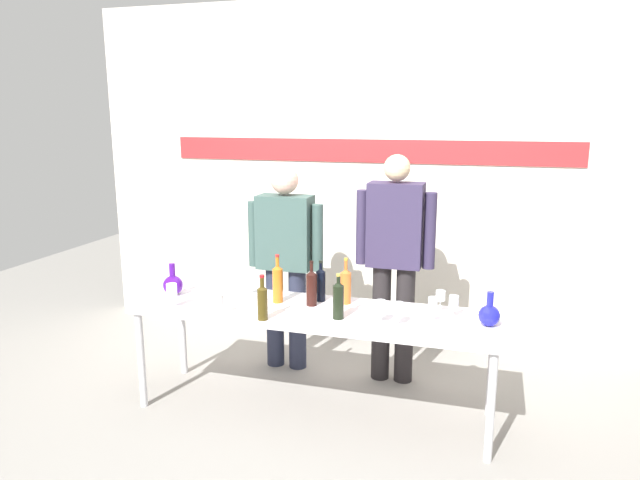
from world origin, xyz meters
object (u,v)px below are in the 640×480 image
wine_bottle_0 (312,287)px  wine_glass_right_0 (433,305)px  decanter_blue_left (173,284)px  wine_glass_right_3 (454,302)px  wine_bottle_5 (262,301)px  decanter_blue_right (489,315)px  wine_glass_left_0 (172,291)px  wine_glass_left_1 (218,300)px  display_table (314,317)px  wine_bottle_3 (338,299)px  wine_bottle_4 (278,283)px  wine_glass_right_2 (399,309)px  wine_glass_right_1 (441,296)px  wine_bottle_2 (321,284)px  wine_glass_left_2 (249,281)px  wine_bottle_1 (346,285)px  wine_glass_right_4 (381,307)px  presenter_right (395,255)px  presenter_left (285,254)px

wine_bottle_0 → wine_glass_right_0: (0.83, -0.12, -0.01)m
decanter_blue_left → wine_glass_right_3: size_ratio=1.64×
wine_bottle_5 → decanter_blue_right: bearing=12.1°
wine_glass_left_0 → wine_glass_left_1: wine_glass_left_0 is taller
display_table → wine_bottle_3: wine_bottle_3 is taller
wine_bottle_4 → wine_glass_right_2: wine_bottle_4 is taller
wine_glass_left_1 → wine_glass_right_1: 1.45m
wine_bottle_3 → wine_glass_left_0: bearing=-174.6°
decanter_blue_right → wine_glass_right_2: size_ratio=1.52×
decanter_blue_left → wine_bottle_2: 1.07m
wine_bottle_5 → wine_glass_left_2: (-0.30, 0.46, -0.02)m
display_table → wine_bottle_2: (-0.01, 0.19, 0.18)m
wine_bottle_4 → wine_glass_left_2: bearing=157.7°
wine_bottle_5 → wine_glass_right_1: (1.07, 0.47, -0.02)m
wine_bottle_1 → wine_glass_right_4: size_ratio=2.20×
wine_glass_right_0 → wine_bottle_4: bearing=173.9°
wine_glass_right_4 → wine_bottle_5: bearing=-167.6°
decanter_blue_left → wine_bottle_3: 1.28m
wine_bottle_5 → wine_glass_right_0: (1.04, 0.24, -0.00)m
display_table → wine_glass_right_0: bearing=-2.6°
display_table → wine_bottle_3: bearing=-30.6°
wine_glass_left_0 → wine_glass_right_0: (1.71, 0.19, 0.00)m
decanter_blue_left → presenter_right: (1.50, 0.62, 0.17)m
decanter_blue_right → wine_bottle_5: wine_bottle_5 is taller
decanter_blue_left → decanter_blue_right: bearing=-0.0°
wine_bottle_4 → wine_glass_right_4: size_ratio=2.33×
wine_bottle_4 → wine_bottle_5: size_ratio=1.15×
wine_bottle_3 → display_table: bearing=149.4°
decanter_blue_right → wine_glass_right_0: (-0.34, -0.06, 0.05)m
decanter_blue_left → wine_bottle_1: 1.25m
decanter_blue_left → decanter_blue_right: 2.19m
presenter_left → wine_bottle_5: presenter_left is taller
wine_glass_right_0 → wine_glass_right_4: bearing=-165.5°
wine_glass_right_0 → decanter_blue_left: bearing=178.3°
wine_bottle_3 → wine_glass_right_2: wine_bottle_3 is taller
wine_glass_left_2 → wine_glass_right_1: bearing=0.2°
decanter_blue_right → presenter_left: 1.68m
presenter_right → wine_bottle_1: presenter_right is taller
wine_bottle_1 → wine_glass_right_2: size_ratio=2.24×
presenter_right → wine_glass_right_1: bearing=-49.8°
presenter_right → wine_glass_right_4: presenter_right is taller
wine_bottle_2 → wine_glass_right_2: wine_bottle_2 is taller
wine_glass_left_2 → wine_bottle_3: bearing=-22.2°
presenter_left → wine_glass_right_3: size_ratio=11.41×
wine_bottle_0 → wine_bottle_1: (0.21, 0.11, 0.00)m
display_table → wine_glass_right_2: size_ratio=17.02×
wine_bottle_2 → wine_bottle_4: 0.30m
display_table → wine_bottle_3: 0.30m
wine_glass_right_0 → presenter_left: bearing=150.8°
presenter_right → wine_glass_right_3: (0.47, -0.53, -0.15)m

